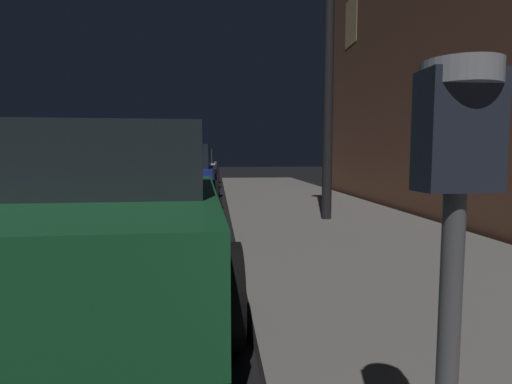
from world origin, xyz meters
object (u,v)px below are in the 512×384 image
car_blue (179,174)px  car_white (193,167)px  car_green (114,209)px  parking_meter (455,186)px

car_blue → car_white: size_ratio=1.06×
car_green → car_blue: bearing=90.0°
car_green → car_blue: same height
parking_meter → car_blue: car_blue is taller
car_blue → car_green: bearing=-90.0°
car_blue → car_white: (-0.00, 5.96, -0.01)m
parking_meter → car_blue: bearing=99.4°
car_green → car_white: same height
car_blue → parking_meter: bearing=-80.6°
car_green → car_blue: (-0.00, 6.44, 0.01)m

